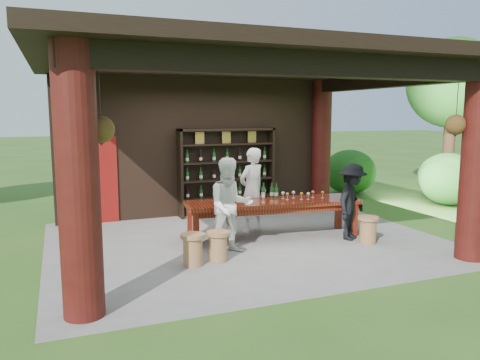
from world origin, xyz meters
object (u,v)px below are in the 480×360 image
object	(u,v)px
stool_far_left	(193,249)
host	(252,190)
guest_man	(352,202)
tasting_table	(273,206)
stool_near_left	(218,245)
wine_shelf	(227,171)
napkin_basket	(222,200)
guest_woman	(230,206)
stool_near_right	(368,229)

from	to	relation	value
stool_far_left	host	xyz separation A→B (m)	(1.76, 1.72, 0.60)
stool_far_left	guest_man	bearing A→B (deg)	7.14
tasting_table	host	bearing A→B (deg)	108.91
stool_near_left	host	bearing A→B (deg)	51.75
wine_shelf	napkin_basket	world-z (taller)	wine_shelf
tasting_table	stool_near_left	world-z (taller)	tasting_table
wine_shelf	guest_woman	distance (m)	3.22
stool_near_right	stool_far_left	xyz separation A→B (m)	(-3.48, -0.06, 0.00)
wine_shelf	stool_near_left	world-z (taller)	wine_shelf
tasting_table	stool_near_right	xyz separation A→B (m)	(1.51, -1.07, -0.36)
tasting_table	guest_woman	bearing A→B (deg)	-149.57
tasting_table	stool_far_left	world-z (taller)	tasting_table
stool_near_left	host	size ratio (longest dim) A/B	0.29
tasting_table	stool_near_left	xyz separation A→B (m)	(-1.51, -1.05, -0.36)
guest_man	napkin_basket	bearing A→B (deg)	127.84
stool_near_right	stool_near_left	bearing A→B (deg)	179.75
stool_near_left	stool_near_right	bearing A→B (deg)	-0.25
wine_shelf	napkin_basket	distance (m)	2.52
napkin_basket	guest_woman	bearing A→B (deg)	-97.18
stool_near_left	guest_woman	distance (m)	0.78
tasting_table	wine_shelf	bearing A→B (deg)	92.90
stool_far_left	guest_woman	size ratio (longest dim) A/B	0.31
host	guest_woman	xyz separation A→B (m)	(-0.95, -1.28, -0.03)
stool_near_left	stool_far_left	distance (m)	0.47
host	napkin_basket	world-z (taller)	host
stool_near_left	wine_shelf	bearing A→B (deg)	67.88
guest_man	stool_far_left	bearing A→B (deg)	151.90
wine_shelf	guest_man	distance (m)	3.43
wine_shelf	tasting_table	world-z (taller)	wine_shelf
wine_shelf	stool_near_right	size ratio (longest dim) A/B	4.60
tasting_table	stool_far_left	xyz separation A→B (m)	(-1.97, -1.12, -0.35)
guest_woman	guest_man	size ratio (longest dim) A/B	1.13
wine_shelf	tasting_table	size ratio (longest dim) A/B	0.68
guest_man	napkin_basket	size ratio (longest dim) A/B	5.78
stool_near_right	guest_woman	xyz separation A→B (m)	(-2.66, 0.39, 0.57)
stool_far_left	tasting_table	bearing A→B (deg)	29.71
host	wine_shelf	bearing A→B (deg)	-115.61
guest_woman	napkin_basket	size ratio (longest dim) A/B	6.55
stool_near_left	guest_woman	xyz separation A→B (m)	(0.35, 0.38, 0.58)
host	stool_near_right	bearing A→B (deg)	113.00
stool_near_right	host	distance (m)	2.46
wine_shelf	stool_near_left	distance (m)	3.77
napkin_basket	stool_far_left	bearing A→B (deg)	-127.87
tasting_table	guest_man	world-z (taller)	guest_man
stool_near_right	guest_woman	world-z (taller)	guest_woman
wine_shelf	host	world-z (taller)	wine_shelf
stool_far_left	napkin_basket	world-z (taller)	napkin_basket
stool_near_left	host	world-z (taller)	host
guest_man	napkin_basket	distance (m)	2.56
stool_near_right	tasting_table	bearing A→B (deg)	144.74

